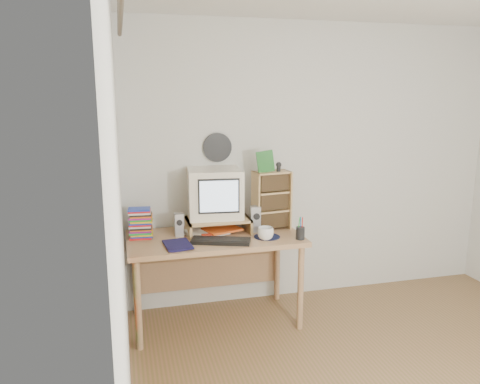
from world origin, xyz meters
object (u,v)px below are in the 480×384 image
crt_monitor (215,193)px  diary (165,245)px  desk (214,249)px  keyboard (221,241)px  dvd_stack (141,223)px  cd_rack (272,200)px  mug (266,234)px

crt_monitor → diary: size_ratio=1.80×
desk → crt_monitor: (0.03, 0.09, 0.46)m
keyboard → dvd_stack: (-0.59, 0.28, 0.11)m
crt_monitor → diary: 0.64m
dvd_stack → cd_rack: 1.10m
dvd_stack → desk: bearing=1.8°
dvd_stack → mug: bearing=-11.6°
keyboard → cd_rack: cd_rack is taller
desk → diary: 0.51m
cd_rack → mug: 0.38m
crt_monitor → keyboard: crt_monitor is taller
mug → cd_rack: bearing=64.0°
crt_monitor → dvd_stack: size_ratio=1.75×
crt_monitor → diary: bearing=-137.6°
desk → dvd_stack: (-0.58, 0.04, 0.26)m
crt_monitor → mug: (0.34, -0.34, -0.27)m
dvd_stack → cd_rack: size_ratio=0.49×
keyboard → dvd_stack: size_ratio=1.87×
mug → desk: bearing=145.4°
crt_monitor → dvd_stack: crt_monitor is taller
desk → dvd_stack: dvd_stack is taller
desk → cd_rack: bearing=4.3°
keyboard → dvd_stack: dvd_stack is taller
desk → cd_rack: size_ratio=2.83×
desk → crt_monitor: crt_monitor is taller
keyboard → mug: size_ratio=3.53×
crt_monitor → mug: crt_monitor is taller
keyboard → diary: diary is taller
diary → crt_monitor: bearing=31.3°
dvd_stack → cd_rack: bearing=5.6°
crt_monitor → diary: (-0.45, -0.34, -0.30)m
dvd_stack → diary: size_ratio=1.03×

